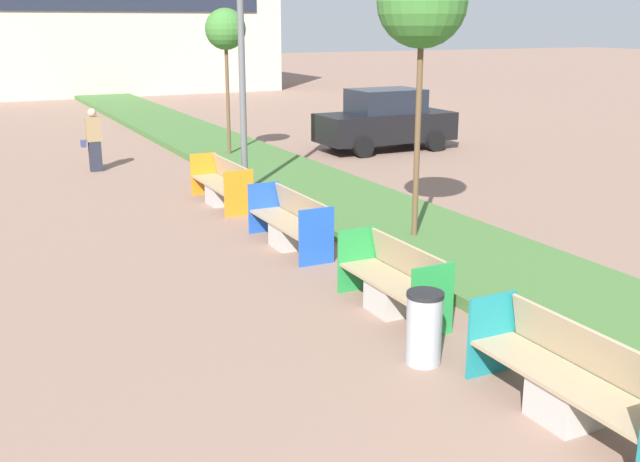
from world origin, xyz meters
TOP-DOWN VIEW (x-y plane):
  - planter_grass_strip at (3.20, 12.00)m, footprint 2.80×120.00m
  - building_backdrop at (4.00, 42.72)m, footprint 18.89×7.92m
  - bench_teal_frame at (0.94, 3.20)m, footprint 0.65×2.33m
  - bench_green_frame at (0.94, 6.43)m, footprint 0.65×1.95m
  - bench_blue_frame at (0.94, 9.83)m, footprint 0.65×2.26m
  - bench_orange_frame at (0.94, 13.41)m, footprint 0.65×2.30m
  - litter_bin at (0.40, 4.91)m, footprint 0.43×0.43m
  - sapling_tree_near at (2.94, 8.97)m, footprint 1.49×1.49m
  - sapling_tree_far at (2.94, 18.53)m, footprint 1.13×1.13m
  - pedestrian_walking at (-0.82, 18.46)m, footprint 0.53×0.24m
  - parked_car_distant at (7.80, 17.98)m, footprint 4.21×2.00m

SIDE VIEW (x-z plane):
  - planter_grass_strip at x=3.20m, z-range 0.00..0.18m
  - bench_green_frame at x=0.94m, z-range -0.11..0.83m
  - bench_blue_frame at x=0.94m, z-range -0.10..0.84m
  - bench_orange_frame at x=0.94m, z-range -0.10..0.84m
  - bench_teal_frame at x=0.94m, z-range -0.10..0.84m
  - litter_bin at x=0.40m, z-range 0.00..0.86m
  - pedestrian_walking at x=-0.82m, z-range 0.01..1.66m
  - parked_car_distant at x=7.80m, z-range -0.02..1.84m
  - sapling_tree_far at x=2.94m, z-range 1.49..5.68m
  - sapling_tree_near at x=2.94m, z-range 1.66..6.52m
  - building_backdrop at x=4.00m, z-range 0.00..9.02m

